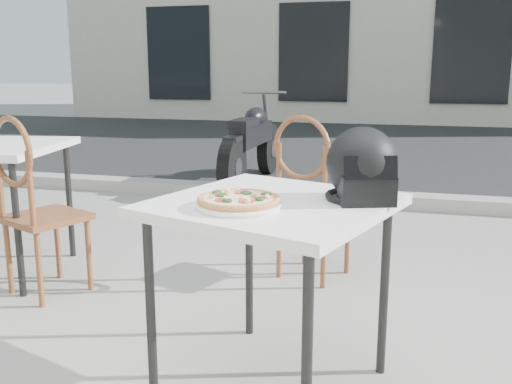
% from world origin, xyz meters
% --- Properties ---
extents(ground, '(80.00, 80.00, 0.00)m').
position_xyz_m(ground, '(0.00, 0.00, 0.00)').
color(ground, gray).
rests_on(ground, ground).
extents(street_asphalt, '(30.00, 8.00, 0.00)m').
position_xyz_m(street_asphalt, '(0.00, 7.00, 0.00)').
color(street_asphalt, black).
rests_on(street_asphalt, ground).
extents(curb, '(30.00, 0.25, 0.12)m').
position_xyz_m(curb, '(0.00, 3.00, 0.06)').
color(curb, gray).
rests_on(curb, ground).
extents(cafe_table_main, '(1.01, 1.01, 0.76)m').
position_xyz_m(cafe_table_main, '(0.03, -0.23, 0.69)').
color(cafe_table_main, white).
rests_on(cafe_table_main, ground).
extents(plate, '(0.36, 0.36, 0.02)m').
position_xyz_m(plate, '(-0.06, -0.38, 0.77)').
color(plate, white).
rests_on(plate, cafe_table_main).
extents(pizza, '(0.34, 0.34, 0.04)m').
position_xyz_m(pizza, '(-0.06, -0.38, 0.79)').
color(pizza, '#C68348').
rests_on(pizza, plate).
extents(helmet, '(0.34, 0.35, 0.28)m').
position_xyz_m(helmet, '(0.35, -0.14, 0.88)').
color(helmet, black).
rests_on(helmet, cafe_table_main).
extents(cafe_chair_main, '(0.49, 0.49, 0.99)m').
position_xyz_m(cafe_chair_main, '(-0.04, 0.98, 0.55)').
color(cafe_chair_main, brown).
rests_on(cafe_chair_main, ground).
extents(cafe_chair_side, '(0.51, 0.51, 1.01)m').
position_xyz_m(cafe_chair_side, '(-1.44, 0.33, 0.56)').
color(cafe_chair_side, brown).
rests_on(cafe_chair_side, ground).
extents(motorcycle, '(0.52, 1.99, 0.99)m').
position_xyz_m(motorcycle, '(-1.13, 3.67, 0.44)').
color(motorcycle, black).
rests_on(motorcycle, street_asphalt).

